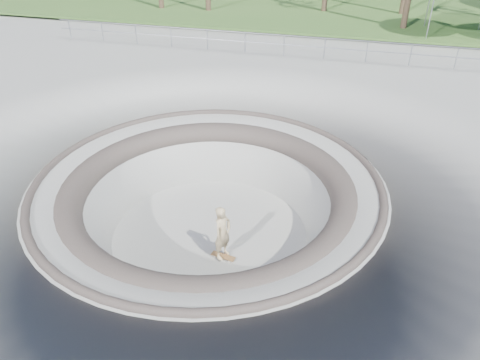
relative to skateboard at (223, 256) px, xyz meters
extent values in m
plane|color=#A1A09B|center=(-0.74, 1.02, 1.84)|extent=(180.00, 180.00, 0.00)
torus|color=#A1A09B|center=(-0.74, 1.02, -0.16)|extent=(14.00, 14.00, 4.00)
cylinder|color=#A1A09B|center=(-0.74, 1.02, -0.11)|extent=(6.60, 6.60, 0.10)
torus|color=#544943|center=(-0.74, 1.02, 1.82)|extent=(10.24, 10.24, 0.24)
torus|color=#544943|center=(-0.74, 1.02, 1.39)|extent=(8.91, 8.91, 0.81)
ellipsoid|color=brown|center=(-22.74, 56.02, -4.60)|extent=(50.40, 36.00, 23.40)
ellipsoid|color=brown|center=(7.26, 61.02, -6.03)|extent=(61.60, 44.00, 28.60)
cylinder|color=#9899A0|center=(-0.74, 13.02, 3.01)|extent=(25.00, 0.05, 0.05)
cylinder|color=#9899A0|center=(-0.74, 13.02, 2.56)|extent=(25.00, 0.05, 0.05)
cube|color=olive|center=(0.00, 0.00, 0.01)|extent=(0.76, 0.34, 0.02)
cylinder|color=#B8B9BD|center=(0.00, 0.00, -0.02)|extent=(0.06, 0.16, 0.03)
cylinder|color=#B8B9BD|center=(0.00, 0.00, -0.02)|extent=(0.06, 0.16, 0.03)
cylinder|color=beige|center=(0.00, 0.00, -0.03)|extent=(0.06, 0.04, 0.06)
cylinder|color=beige|center=(0.00, 0.00, -0.03)|extent=(0.06, 0.04, 0.06)
cylinder|color=beige|center=(0.00, 0.00, -0.03)|extent=(0.06, 0.04, 0.06)
cylinder|color=beige|center=(0.00, 0.00, -0.03)|extent=(0.06, 0.04, 0.06)
imported|color=#CBB183|center=(0.00, 0.00, 0.86)|extent=(0.60, 0.72, 1.69)
cylinder|color=#9899A0|center=(6.33, 17.52, 3.30)|extent=(0.06, 0.06, 2.35)
cylinder|color=#9899A0|center=(6.33, 20.52, 3.30)|extent=(0.06, 0.06, 2.35)
camera|label=1|loc=(3.18, -9.90, 9.12)|focal=35.00mm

